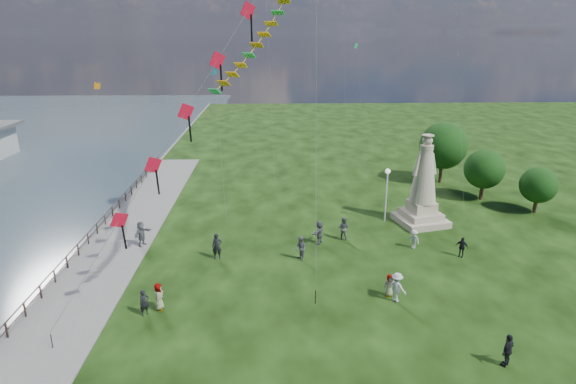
{
  "coord_description": "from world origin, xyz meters",
  "views": [
    {
      "loc": [
        -1.99,
        -22.48,
        15.62
      ],
      "look_at": [
        -1.0,
        8.0,
        5.5
      ],
      "focal_mm": 30.0,
      "sensor_mm": 36.0,
      "label": 1
    }
  ],
  "objects_px": {
    "person_8": "(414,239)",
    "person_4": "(389,285)",
    "person_0": "(144,303)",
    "person_6": "(217,246)",
    "person_9": "(462,247)",
    "person_11": "(319,232)",
    "statue": "(423,191)",
    "person_10": "(159,297)",
    "person_3": "(508,350)",
    "person_5": "(142,235)",
    "person_7": "(343,228)",
    "lamppost": "(387,184)",
    "person_1": "(301,249)",
    "person_2": "(397,287)"
  },
  "relations": [
    {
      "from": "statue",
      "to": "person_2",
      "type": "height_order",
      "value": "statue"
    },
    {
      "from": "person_2",
      "to": "person_10",
      "type": "bearing_deg",
      "value": 41.81
    },
    {
      "from": "person_1",
      "to": "person_7",
      "type": "distance_m",
      "value": 5.12
    },
    {
      "from": "person_6",
      "to": "person_9",
      "type": "height_order",
      "value": "person_6"
    },
    {
      "from": "statue",
      "to": "person_7",
      "type": "xyz_separation_m",
      "value": [
        -7.13,
        -3.18,
        -1.99
      ]
    },
    {
      "from": "lamppost",
      "to": "person_9",
      "type": "bearing_deg",
      "value": -60.43
    },
    {
      "from": "statue",
      "to": "person_6",
      "type": "xyz_separation_m",
      "value": [
        -16.76,
        -6.35,
        -1.95
      ]
    },
    {
      "from": "lamppost",
      "to": "person_6",
      "type": "xyz_separation_m",
      "value": [
        -13.78,
        -6.86,
        -2.45
      ]
    },
    {
      "from": "statue",
      "to": "person_4",
      "type": "distance_m",
      "value": 13.33
    },
    {
      "from": "person_0",
      "to": "statue",
      "type": "bearing_deg",
      "value": -6.25
    },
    {
      "from": "person_7",
      "to": "person_11",
      "type": "height_order",
      "value": "person_7"
    },
    {
      "from": "person_0",
      "to": "person_3",
      "type": "relative_size",
      "value": 0.9
    },
    {
      "from": "person_2",
      "to": "person_3",
      "type": "distance_m",
      "value": 7.3
    },
    {
      "from": "statue",
      "to": "person_4",
      "type": "bearing_deg",
      "value": -129.37
    },
    {
      "from": "person_8",
      "to": "person_4",
      "type": "bearing_deg",
      "value": -64.45
    },
    {
      "from": "person_0",
      "to": "person_9",
      "type": "bearing_deg",
      "value": -21.97
    },
    {
      "from": "person_2",
      "to": "person_10",
      "type": "distance_m",
      "value": 14.25
    },
    {
      "from": "person_5",
      "to": "person_10",
      "type": "distance_m",
      "value": 9.49
    },
    {
      "from": "person_3",
      "to": "person_4",
      "type": "height_order",
      "value": "person_3"
    },
    {
      "from": "person_9",
      "to": "person_10",
      "type": "xyz_separation_m",
      "value": [
        -20.52,
        -6.42,
        0.08
      ]
    },
    {
      "from": "person_3",
      "to": "person_11",
      "type": "relative_size",
      "value": 0.95
    },
    {
      "from": "statue",
      "to": "person_5",
      "type": "distance_m",
      "value": 23.18
    },
    {
      "from": "person_6",
      "to": "person_1",
      "type": "bearing_deg",
      "value": -9.3
    },
    {
      "from": "person_0",
      "to": "person_5",
      "type": "distance_m",
      "value": 9.82
    },
    {
      "from": "lamppost",
      "to": "person_10",
      "type": "xyz_separation_m",
      "value": [
        -16.49,
        -13.52,
        -2.58
      ]
    },
    {
      "from": "person_2",
      "to": "person_7",
      "type": "relative_size",
      "value": 1.01
    },
    {
      "from": "person_4",
      "to": "person_5",
      "type": "height_order",
      "value": "person_5"
    },
    {
      "from": "person_5",
      "to": "person_9",
      "type": "height_order",
      "value": "person_5"
    },
    {
      "from": "person_4",
      "to": "person_9",
      "type": "xyz_separation_m",
      "value": [
        6.58,
        5.34,
        0.04
      ]
    },
    {
      "from": "person_10",
      "to": "person_1",
      "type": "bearing_deg",
      "value": -52.73
    },
    {
      "from": "lamppost",
      "to": "person_11",
      "type": "xyz_separation_m",
      "value": [
        -6.14,
        -4.44,
        -2.49
      ]
    },
    {
      "from": "person_9",
      "to": "person_11",
      "type": "height_order",
      "value": "person_11"
    },
    {
      "from": "lamppost",
      "to": "person_5",
      "type": "bearing_deg",
      "value": -166.85
    },
    {
      "from": "person_0",
      "to": "person_6",
      "type": "height_order",
      "value": "person_6"
    },
    {
      "from": "person_0",
      "to": "person_5",
      "type": "xyz_separation_m",
      "value": [
        -2.54,
        9.48,
        0.17
      ]
    },
    {
      "from": "person_6",
      "to": "person_7",
      "type": "relative_size",
      "value": 1.04
    },
    {
      "from": "lamppost",
      "to": "person_10",
      "type": "bearing_deg",
      "value": -140.65
    },
    {
      "from": "person_0",
      "to": "person_6",
      "type": "distance_m",
      "value": 8.0
    },
    {
      "from": "person_6",
      "to": "person_3",
      "type": "bearing_deg",
      "value": -43.41
    },
    {
      "from": "person_7",
      "to": "person_6",
      "type": "bearing_deg",
      "value": 45.77
    },
    {
      "from": "statue",
      "to": "person_10",
      "type": "relative_size",
      "value": 4.58
    },
    {
      "from": "statue",
      "to": "person_5",
      "type": "height_order",
      "value": "statue"
    },
    {
      "from": "person_0",
      "to": "person_11",
      "type": "relative_size",
      "value": 0.86
    },
    {
      "from": "person_0",
      "to": "person_9",
      "type": "distance_m",
      "value": 22.36
    },
    {
      "from": "person_0",
      "to": "person_3",
      "type": "bearing_deg",
      "value": -55.33
    },
    {
      "from": "lamppost",
      "to": "person_8",
      "type": "bearing_deg",
      "value": -80.25
    },
    {
      "from": "person_1",
      "to": "person_5",
      "type": "relative_size",
      "value": 0.95
    },
    {
      "from": "person_6",
      "to": "person_11",
      "type": "distance_m",
      "value": 8.02
    },
    {
      "from": "statue",
      "to": "person_6",
      "type": "relative_size",
      "value": 3.97
    },
    {
      "from": "person_2",
      "to": "person_4",
      "type": "height_order",
      "value": "person_2"
    }
  ]
}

